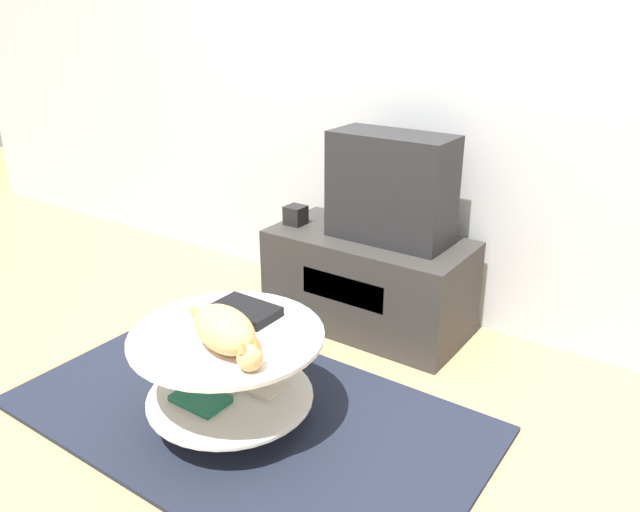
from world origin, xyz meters
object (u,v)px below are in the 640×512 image
at_px(speaker, 296,215).
at_px(cat, 225,331).
at_px(tv, 391,188).
at_px(dvd_box, 245,311).

distance_m(speaker, cat, 1.21).
height_order(speaker, cat, speaker).
height_order(tv, dvd_box, tv).
distance_m(tv, cat, 1.21).
distance_m(tv, dvd_box, 1.01).
distance_m(dvd_box, cat, 0.27).
bearing_deg(speaker, dvd_box, -65.73).
relative_size(speaker, dvd_box, 0.38).
bearing_deg(tv, dvd_box, -98.32).
bearing_deg(speaker, cat, -65.36).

